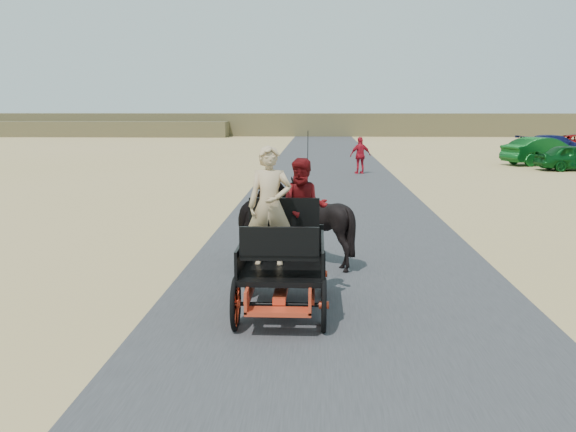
{
  "coord_description": "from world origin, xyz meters",
  "views": [
    {
      "loc": [
        -0.42,
        -9.4,
        3.09
      ],
      "look_at": [
        -0.95,
        1.67,
        1.2
      ],
      "focal_mm": 40.0,
      "sensor_mm": 36.0,
      "label": 1
    }
  ],
  "objects_px": {
    "horse_right": "(319,222)",
    "car_c": "(556,146)",
    "horse_left": "(264,221)",
    "pedestrian": "(360,155)",
    "car_a": "(576,157)",
    "carriage": "(283,288)",
    "car_b": "(544,151)"
  },
  "relations": [
    {
      "from": "car_b",
      "to": "car_a",
      "type": "bearing_deg",
      "value": 168.85
    },
    {
      "from": "car_a",
      "to": "horse_left",
      "type": "bearing_deg",
      "value": 140.42
    },
    {
      "from": "carriage",
      "to": "car_a",
      "type": "distance_m",
      "value": 26.24
    },
    {
      "from": "pedestrian",
      "to": "horse_left",
      "type": "bearing_deg",
      "value": 62.23
    },
    {
      "from": "carriage",
      "to": "horse_right",
      "type": "xyz_separation_m",
      "value": [
        0.55,
        3.0,
        0.49
      ]
    },
    {
      "from": "car_a",
      "to": "car_c",
      "type": "height_order",
      "value": "car_c"
    },
    {
      "from": "pedestrian",
      "to": "car_b",
      "type": "distance_m",
      "value": 11.44
    },
    {
      "from": "horse_right",
      "to": "car_b",
      "type": "height_order",
      "value": "horse_right"
    },
    {
      "from": "horse_left",
      "to": "car_c",
      "type": "xyz_separation_m",
      "value": [
        15.96,
        28.7,
        -0.16
      ]
    },
    {
      "from": "carriage",
      "to": "car_a",
      "type": "xyz_separation_m",
      "value": [
        13.15,
        22.71,
        0.28
      ]
    },
    {
      "from": "horse_right",
      "to": "car_c",
      "type": "distance_m",
      "value": 32.32
    },
    {
      "from": "pedestrian",
      "to": "car_a",
      "type": "xyz_separation_m",
      "value": [
        10.68,
        2.12,
        -0.22
      ]
    },
    {
      "from": "horse_left",
      "to": "car_c",
      "type": "bearing_deg",
      "value": -119.09
    },
    {
      "from": "car_b",
      "to": "horse_right",
      "type": "bearing_deg",
      "value": 131.75
    },
    {
      "from": "horse_left",
      "to": "car_b",
      "type": "bearing_deg",
      "value": -120.07
    },
    {
      "from": "pedestrian",
      "to": "car_c",
      "type": "bearing_deg",
      "value": -157.41
    },
    {
      "from": "horse_left",
      "to": "car_c",
      "type": "relative_size",
      "value": 0.43
    },
    {
      "from": "carriage",
      "to": "car_c",
      "type": "distance_m",
      "value": 35.25
    },
    {
      "from": "horse_right",
      "to": "car_a",
      "type": "bearing_deg",
      "value": -122.59
    },
    {
      "from": "pedestrian",
      "to": "horse_right",
      "type": "bearing_deg",
      "value": 65.74
    },
    {
      "from": "horse_left",
      "to": "horse_right",
      "type": "distance_m",
      "value": 1.1
    },
    {
      "from": "pedestrian",
      "to": "car_a",
      "type": "bearing_deg",
      "value": 173.2
    },
    {
      "from": "carriage",
      "to": "car_b",
      "type": "bearing_deg",
      "value": 63.88
    },
    {
      "from": "horse_right",
      "to": "car_c",
      "type": "relative_size",
      "value": 0.36
    },
    {
      "from": "car_a",
      "to": "car_b",
      "type": "xyz_separation_m",
      "value": [
        -0.5,
        3.09,
        0.1
      ]
    },
    {
      "from": "pedestrian",
      "to": "car_c",
      "type": "distance_m",
      "value": 17.07
    },
    {
      "from": "carriage",
      "to": "pedestrian",
      "type": "xyz_separation_m",
      "value": [
        2.46,
        20.58,
        0.5
      ]
    },
    {
      "from": "pedestrian",
      "to": "car_a",
      "type": "distance_m",
      "value": 10.9
    },
    {
      "from": "carriage",
      "to": "pedestrian",
      "type": "distance_m",
      "value": 20.73
    },
    {
      "from": "horse_left",
      "to": "horse_right",
      "type": "relative_size",
      "value": 1.18
    },
    {
      "from": "horse_right",
      "to": "car_b",
      "type": "distance_m",
      "value": 25.81
    },
    {
      "from": "horse_left",
      "to": "car_b",
      "type": "relative_size",
      "value": 0.45
    }
  ]
}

